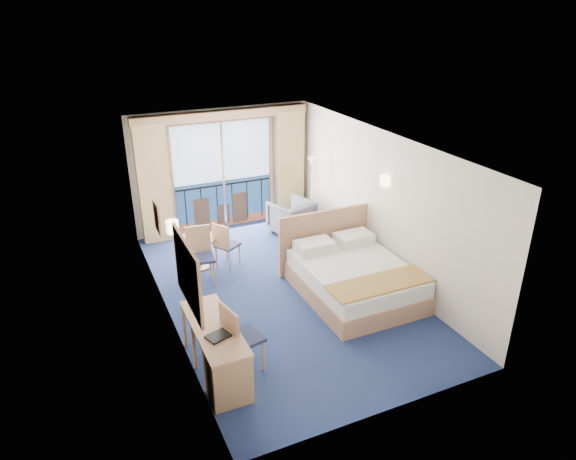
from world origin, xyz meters
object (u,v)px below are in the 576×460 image
Objects in this scene: floor_lamp at (312,176)px; table_chair_b at (200,252)px; bed at (353,276)px; nightstand at (340,238)px; round_table at (198,245)px; table_chair_a at (225,243)px; desk_chair at (238,335)px; armchair at (292,217)px; desk at (225,365)px.

table_chair_b is (-2.88, -1.19, -0.70)m from floor_lamp.
bed is 1.77m from nightstand.
table_chair_b is (-0.10, -0.52, 0.11)m from round_table.
table_chair_b reaches higher than table_chair_a.
floor_lamp is 1.84× the size of table_chair_a.
bed is at bearing -27.48° from table_chair_b.
table_chair_b reaches higher than nightstand.
bed is at bearing -77.62° from desk_chair.
desk_chair is at bearing 38.76° from armchair.
nightstand is (0.69, 1.63, -0.09)m from bed.
desk_chair is at bearing -128.47° from floor_lamp.
armchair is at bearing 116.57° from nightstand.
floor_lamp reaches higher than desk_chair.
round_table is (0.32, 3.23, -0.12)m from desk_chair.
armchair is at bearing 17.47° from round_table.
floor_lamp reaches higher than desk.
table_chair_b is (0.51, 3.03, 0.18)m from desk.
table_chair_b is at bearing 80.36° from desk.
floor_lamp reaches higher than bed.
floor_lamp is at bearing -50.78° from desk_chair.
round_table is at bearing 85.73° from table_chair_b.
desk is 3.60m from round_table.
bed is 1.33× the size of floor_lamp.
table_chair_a is (0.79, 3.03, -0.08)m from desk_chair.
bed reaches higher than table_chair_b.
nightstand is at bearing 98.93° from armchair.
desk_chair is at bearing 47.35° from desk.
floor_lamp is at bearing 28.90° from table_chair_b.
desk is 3.08m from table_chair_b.
desk is 0.47m from desk_chair.
floor_lamp is (0.58, 2.74, 0.95)m from bed.
armchair is 0.91× the size of table_chair_a.
table_chair_a is (0.47, -0.20, 0.04)m from round_table.
table_chair_a reaches higher than nightstand.
table_chair_a reaches higher than armchair.
desk_chair is (-3.10, -3.90, -0.69)m from floor_lamp.
armchair is 0.80× the size of table_chair_b.
table_chair_a reaches higher than desk.
bed is 2.69× the size of armchair.
bed is 3.19m from desk.
bed is 2.80m from armchair.
bed is 2.96m from floor_lamp.
desk is at bearing -99.79° from round_table.
round_table is at bearing 80.21° from desk.
desk_chair is (-3.21, -2.79, 0.36)m from nightstand.
armchair is 4.75m from desk_chair.
desk_chair is (-2.53, -1.16, 0.27)m from bed.
desk_chair is at bearing -138.99° from nightstand.
armchair reaches higher than round_table.
floor_lamp is 5.49m from desk.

